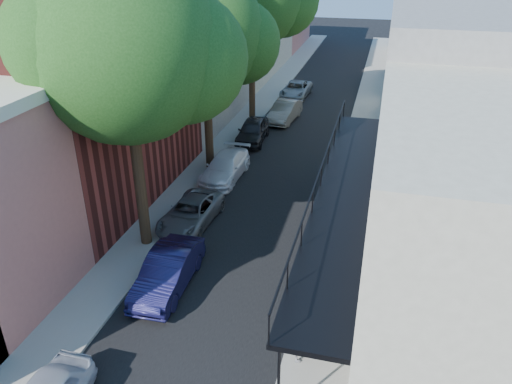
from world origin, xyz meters
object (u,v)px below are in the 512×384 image
Objects in this scene: parked_car_b at (168,272)px; parked_car_d at (225,167)px; oak_mid at (213,37)px; pedestrian at (298,334)px; parked_car_c at (191,213)px; parked_car_f at (285,111)px; parked_car_g at (296,89)px; parked_car_e at (253,131)px; oak_near at (139,51)px.

parked_car_d is (-0.86, 9.42, -0.05)m from parked_car_b.
oak_mid is 2.45× the size of parked_car_b.
parked_car_c is at bearing 17.75° from pedestrian.
parked_car_f is at bearing 88.62° from parked_car_c.
pedestrian is at bearing -76.66° from parked_car_g.
parked_car_d is 16.18m from parked_car_g.
parked_car_g is at bearing 99.20° from parked_car_f.
parked_car_f is (1.15, 10.03, 0.05)m from parked_car_d.
oak_mid is 5.63× the size of pedestrian.
parked_car_c is 10.61m from parked_car_e.
parked_car_c is 0.99× the size of parked_car_f.
parked_car_g is at bearing 86.04° from oak_near.
parked_car_f is (1.15, 15.01, 0.11)m from parked_car_c.
oak_mid is 12.54m from parked_car_b.
parked_car_f is (1.91, 16.75, -7.20)m from oak_near.
parked_car_d is at bearing 93.88° from parked_car_b.
oak_near is 7.55m from parked_car_c.
parked_car_f reaches higher than parked_car_c.
parked_car_f reaches higher than parked_car_g.
parked_car_c is 0.96× the size of parked_car_g.
oak_near reaches higher than parked_car_c.
parked_car_g is (0.82, 16.16, -0.04)m from parked_car_d.
oak_near is 1.12× the size of oak_mid.
oak_near reaches higher than parked_car_f.
parked_car_b reaches higher than parked_car_d.
pedestrian reaches higher than parked_car_c.
parked_car_g is (1.64, 14.92, -6.46)m from oak_mid.
parked_car_b reaches higher than parked_car_c.
parked_car_g is 2.37× the size of pedestrian.
parked_car_e is 18.40m from pedestrian.
oak_near is at bearing 29.57° from pedestrian.
parked_car_b is (1.68, -10.67, -6.37)m from oak_mid.
parked_car_f is 0.96× the size of parked_car_g.
parked_car_f reaches higher than parked_car_d.
parked_car_b is 25.59m from parked_car_g.
parked_car_d reaches higher than parked_car_c.
pedestrian is (6.00, -17.39, 0.33)m from parked_car_e.
pedestrian is at bearing -25.78° from parked_car_b.
parked_car_c is (0.77, 1.74, -7.31)m from oak_near.
parked_car_d reaches higher than parked_car_g.
oak_near is at bearing 119.76° from parked_car_b.
pedestrian is (5.18, -27.92, 0.43)m from parked_car_g.
oak_near is 7.85m from parked_car_b.
parked_car_d is (0.00, 4.99, 0.06)m from parked_car_c.
parked_car_g is (1.58, 22.89, -7.28)m from oak_near.
parked_car_g is (0.82, 21.15, 0.02)m from parked_car_c.
parked_car_g is at bearing 88.98° from parked_car_d.
oak_mid is 7.77m from parked_car_e.
pedestrian reaches higher than parked_car_g.
oak_mid is 2.48× the size of parked_car_c.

